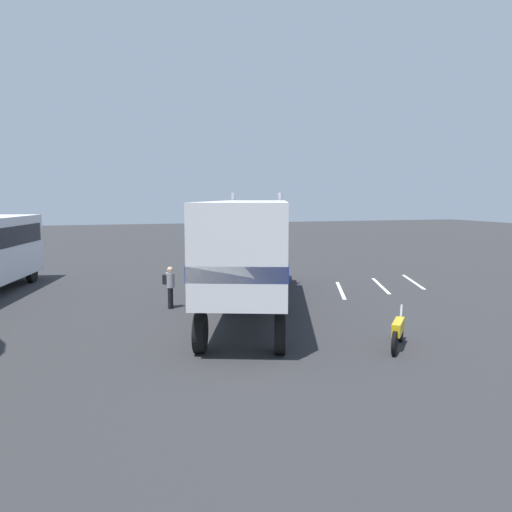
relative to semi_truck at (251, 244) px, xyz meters
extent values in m
plane|color=#2D2D30|center=(5.40, -1.67, -2.52)|extent=(120.00, 120.00, 0.00)
cube|color=silver|center=(2.64, -5.17, -2.52)|extent=(4.12, 1.84, 0.01)
cube|color=silver|center=(3.13, -7.58, -2.52)|extent=(4.16, 1.73, 0.01)
cube|color=silver|center=(3.64, -9.78, -2.52)|extent=(4.16, 1.74, 0.01)
cube|color=#193399|center=(6.42, -2.36, -0.82)|extent=(2.55, 2.97, 1.20)
cube|color=#193399|center=(4.91, -1.81, -0.32)|extent=(2.18, 2.83, 2.20)
cube|color=silver|center=(7.30, -2.69, -0.82)|extent=(0.80, 2.00, 1.08)
cube|color=#193399|center=(6.42, -2.36, -0.76)|extent=(2.56, 3.00, 0.36)
cylinder|color=silver|center=(4.78, -0.59, 0.28)|extent=(0.18, 0.18, 3.40)
cylinder|color=silver|center=(4.02, -2.65, 0.28)|extent=(0.18, 0.18, 3.40)
cube|color=silver|center=(-1.05, 0.38, 0.23)|extent=(10.75, 6.06, 2.80)
cube|color=#193399|center=(-1.05, 0.38, -0.19)|extent=(10.77, 6.10, 0.44)
cylinder|color=silver|center=(5.76, -0.73, -1.57)|extent=(1.44, 1.05, 0.64)
cylinder|color=black|center=(7.08, -1.43, -1.97)|extent=(1.14, 0.66, 1.10)
cylinder|color=black|center=(6.32, -3.50, -1.97)|extent=(1.14, 0.66, 1.10)
cylinder|color=black|center=(4.92, -0.64, -1.97)|extent=(1.14, 0.66, 1.10)
cylinder|color=black|center=(4.16, -2.71, -1.97)|extent=(1.14, 0.66, 1.10)
cylinder|color=black|center=(0.27, 1.07, -1.97)|extent=(1.14, 0.66, 1.10)
cylinder|color=black|center=(-0.49, -1.00, -1.97)|extent=(1.14, 0.66, 1.10)
cylinder|color=black|center=(-4.66, 2.87, -1.97)|extent=(1.14, 0.66, 1.10)
cylinder|color=black|center=(-5.42, 0.81, -1.97)|extent=(1.14, 0.66, 1.10)
cylinder|color=black|center=(1.25, 2.88, -2.11)|extent=(0.18, 0.18, 0.82)
cylinder|color=black|center=(1.11, 2.92, -2.11)|extent=(0.18, 0.18, 0.82)
cylinder|color=gray|center=(1.18, 2.90, -1.41)|extent=(0.34, 0.34, 0.58)
sphere|color=tan|center=(1.18, 2.90, -1.01)|extent=(0.23, 0.23, 0.23)
cube|color=black|center=(1.24, 3.09, -1.39)|extent=(0.30, 0.23, 0.36)
cylinder|color=black|center=(9.29, 8.80, -2.02)|extent=(1.04, 0.49, 1.00)
cylinder|color=black|center=(-5.37, -3.06, -2.19)|extent=(0.57, 0.50, 0.66)
cylinder|color=black|center=(-6.48, -2.13, -2.19)|extent=(0.57, 0.50, 0.66)
cube|color=gold|center=(-5.93, -2.59, -1.91)|extent=(1.00, 0.89, 0.36)
cylinder|color=silver|center=(-5.45, -3.00, -1.74)|extent=(0.26, 0.24, 0.69)
camera|label=1|loc=(-17.93, 5.43, 1.74)|focal=34.97mm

